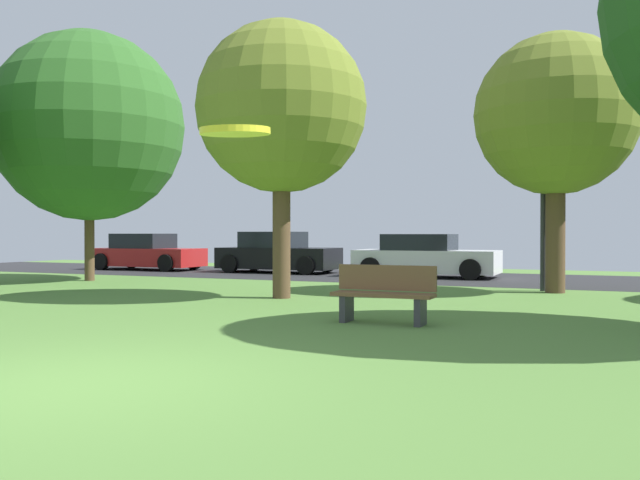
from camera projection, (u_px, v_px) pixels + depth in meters
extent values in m
plane|color=#547F38|center=(71.00, 385.00, 6.08)|extent=(44.00, 44.00, 0.00)
cube|color=#28282B|center=(451.00, 278.00, 20.74)|extent=(44.00, 6.40, 0.01)
cylinder|color=brown|center=(89.00, 238.00, 19.55)|extent=(0.28, 0.28, 2.55)
sphere|color=#2D6023|center=(89.00, 127.00, 19.52)|extent=(5.57, 5.57, 5.57)
cylinder|color=brown|center=(281.00, 236.00, 14.27)|extent=(0.39, 0.39, 2.68)
sphere|color=olive|center=(281.00, 107.00, 14.25)|extent=(3.69, 3.69, 3.69)
cylinder|color=brown|center=(555.00, 228.00, 15.56)|extent=(0.45, 0.45, 3.07)
sphere|color=olive|center=(556.00, 114.00, 15.53)|extent=(3.80, 3.80, 3.80)
cylinder|color=yellow|center=(235.00, 131.00, 2.52)|extent=(0.31, 0.31, 0.04)
cube|color=#B21E1E|center=(148.00, 257.00, 25.43)|extent=(4.31, 1.75, 0.68)
cube|color=black|center=(143.00, 241.00, 25.51)|extent=(2.07, 1.54, 0.56)
cylinder|color=black|center=(194.00, 261.00, 25.62)|extent=(0.64, 0.22, 0.64)
cylinder|color=black|center=(166.00, 263.00, 24.03)|extent=(0.64, 0.22, 0.64)
cylinder|color=black|center=(132.00, 260.00, 26.84)|extent=(0.64, 0.22, 0.64)
cylinder|color=black|center=(101.00, 262.00, 25.24)|extent=(0.64, 0.22, 0.64)
cube|color=black|center=(279.00, 258.00, 23.59)|extent=(4.26, 1.79, 0.74)
cube|color=black|center=(273.00, 240.00, 23.67)|extent=(2.04, 1.58, 0.57)
cylinder|color=black|center=(327.00, 263.00, 23.81)|extent=(0.64, 0.22, 0.64)
cylinder|color=black|center=(306.00, 266.00, 22.17)|extent=(0.64, 0.22, 0.64)
cylinder|color=black|center=(254.00, 262.00, 25.01)|extent=(0.64, 0.22, 0.64)
cylinder|color=black|center=(230.00, 264.00, 23.37)|extent=(0.64, 0.22, 0.64)
cube|color=white|center=(426.00, 261.00, 21.16)|extent=(4.50, 1.84, 0.71)
cube|color=black|center=(420.00, 242.00, 21.24)|extent=(2.16, 1.62, 0.51)
cylinder|color=black|center=(481.00, 267.00, 21.37)|extent=(0.64, 0.22, 0.64)
cylinder|color=black|center=(470.00, 270.00, 19.68)|extent=(0.64, 0.22, 0.64)
cylinder|color=black|center=(388.00, 265.00, 22.63)|extent=(0.64, 0.22, 0.64)
cylinder|color=black|center=(370.00, 267.00, 20.95)|extent=(0.64, 0.22, 0.64)
cube|color=brown|center=(383.00, 295.00, 10.24)|extent=(1.60, 0.44, 0.06)
cube|color=brown|center=(387.00, 278.00, 10.42)|extent=(1.60, 0.06, 0.40)
cube|color=#333338|center=(420.00, 311.00, 10.00)|extent=(0.10, 0.40, 0.45)
cube|color=#333338|center=(347.00, 307.00, 10.48)|extent=(0.10, 0.40, 0.45)
cylinder|color=#2D2D33|center=(543.00, 198.00, 16.00)|extent=(0.14, 0.14, 4.50)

